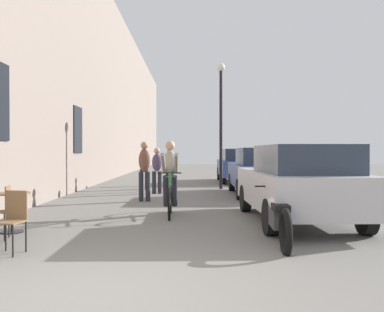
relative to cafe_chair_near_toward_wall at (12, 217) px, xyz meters
The scene contains 15 objects.
ground_plane 2.57m from the cafe_chair_near_toward_wall, 49.42° to the right, with size 88.00×88.00×0.00m, color slate.
building_facade_left 12.96m from the cafe_chair_near_toward_wall, 98.54° to the left, with size 0.54×68.00×9.67m.
cafe_chair_near_toward_wall is the anchor object (origin of this frame).
cafe_table_mid 1.66m from the cafe_chair_near_toward_wall, 112.89° to the left, with size 0.64×0.64×0.72m.
cafe_chair_mid_toward_street 1.09m from the cafe_chair_near_toward_wall, 121.69° to the left, with size 0.45×0.45×0.89m.
cyclist_on_bicycle 4.16m from the cafe_chair_near_toward_wall, 59.55° to the left, with size 0.52×1.76×1.74m.
pedestrian_near 6.45m from the cafe_chair_near_toward_wall, 79.00° to the left, with size 0.34×0.24×1.75m.
pedestrian_mid 8.68m from the cafe_chair_near_toward_wall, 80.58° to the left, with size 0.38×0.29×1.60m.
pedestrian_far 10.29m from the cafe_chair_near_toward_wall, 85.57° to the left, with size 0.38×0.30×1.59m.
pedestrian_furthest 12.33m from the cafe_chair_near_toward_wall, 82.13° to the left, with size 0.36×0.27×1.59m.
street_lamp 11.35m from the cafe_chair_near_toward_wall, 70.05° to the left, with size 0.32×0.32×4.90m.
parked_car_nearest 5.45m from the cafe_chair_near_toward_wall, 28.52° to the left, with size 1.95×4.49×1.59m.
parked_car_second 9.37m from the cafe_chair_near_toward_wall, 58.27° to the left, with size 1.92×4.45×1.58m.
parked_car_third 14.93m from the cafe_chair_near_toward_wall, 70.80° to the left, with size 1.91×4.46×1.58m.
parked_motorcycle 4.03m from the cafe_chair_near_toward_wall, ahead, with size 0.62×2.15×0.92m.
Camera 1 is at (0.92, -4.19, 1.46)m, focal length 39.66 mm.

